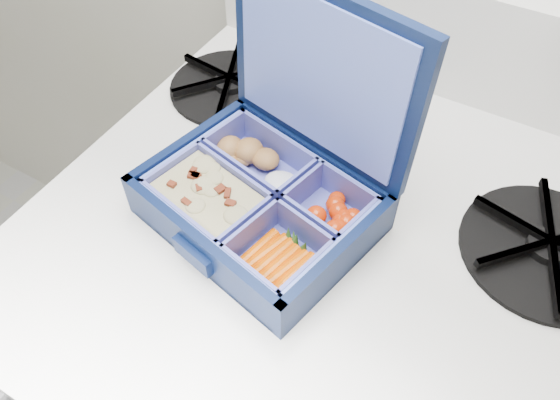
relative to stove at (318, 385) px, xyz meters
The scene contains 5 objects.
stove is the anchor object (origin of this frame).
bento_box 0.52m from the stove, 150.59° to the right, with size 0.23×0.18×0.06m, color #081437, non-canonical shape.
burner_grate 0.55m from the stove, 18.18° to the left, with size 0.18×0.18×0.03m, color black.
burner_grate_rear 0.57m from the stove, 150.81° to the left, with size 0.17×0.17×0.02m, color black.
fork 0.50m from the stove, 97.07° to the left, with size 0.03×0.20×0.01m, color #AFACBE, non-canonical shape.
Camera 1 is at (0.63, 1.29, 1.46)m, focal length 35.00 mm.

